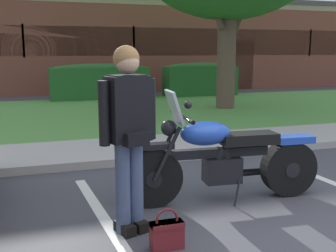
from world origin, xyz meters
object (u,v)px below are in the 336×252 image
object	(u,v)px
motorcycle	(231,158)
hedge_left	(100,81)
hedge_center_left	(200,79)
rider_person	(129,126)
brick_building	(111,45)
handbag	(167,233)

from	to	relation	value
motorcycle	hedge_left	distance (m)	9.99
hedge_left	hedge_center_left	distance (m)	3.67
hedge_left	hedge_center_left	size ratio (longest dim) A/B	1.25
hedge_left	hedge_center_left	bearing A→B (deg)	0.00
rider_person	brick_building	distance (m)	17.65
motorcycle	hedge_left	bearing A→B (deg)	89.26
rider_person	brick_building	xyz separation A→B (m)	(3.09, 17.35, 0.95)
motorcycle	brick_building	size ratio (longest dim) A/B	0.09
hedge_left	handbag	bearing A→B (deg)	-96.10
motorcycle	handbag	distance (m)	1.41
hedge_left	brick_building	distance (m)	7.24
handbag	hedge_left	world-z (taller)	hedge_left
motorcycle	hedge_center_left	distance (m)	10.69
brick_building	hedge_left	bearing A→B (deg)	-103.90
hedge_center_left	brick_building	distance (m)	7.30
handbag	motorcycle	bearing A→B (deg)	40.69
hedge_left	brick_building	bearing A→B (deg)	76.10
rider_person	hedge_center_left	distance (m)	11.60
brick_building	motorcycle	bearing A→B (deg)	-96.22
rider_person	handbag	world-z (taller)	rider_person
hedge_left	hedge_center_left	xyz separation A→B (m)	(3.67, 0.00, 0.00)
motorcycle	handbag	xyz separation A→B (m)	(-1.03, -0.89, -0.34)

